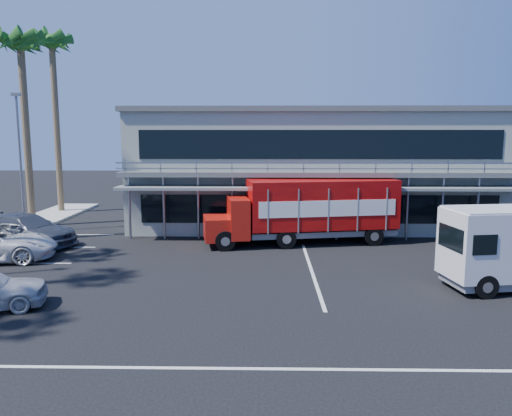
{
  "coord_description": "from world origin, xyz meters",
  "views": [
    {
      "loc": [
        0.02,
        -17.7,
        5.83
      ],
      "look_at": [
        -0.43,
        5.71,
        2.3
      ],
      "focal_mm": 35.0,
      "sensor_mm": 36.0,
      "label": 1
    }
  ],
  "objects": [
    {
      "name": "palm_f",
      "position": [
        -15.1,
        18.5,
        11.47
      ],
      "size": [
        2.8,
        2.8,
        13.25
      ],
      "color": "brown",
      "rests_on": "ground"
    },
    {
      "name": "palm_e",
      "position": [
        -14.7,
        13.0,
        10.57
      ],
      "size": [
        2.8,
        2.8,
        12.25
      ],
      "color": "brown",
      "rests_on": "ground"
    },
    {
      "name": "parked_car_d",
      "position": [
        -12.5,
        7.6,
        0.82
      ],
      "size": [
        6.1,
        3.95,
        1.64
      ],
      "primitive_type": "imported",
      "rotation": [
        0.0,
        0.0,
        1.25
      ],
      "color": "#343945",
      "rests_on": "ground"
    },
    {
      "name": "light_pole_far",
      "position": [
        -14.2,
        11.0,
        4.5
      ],
      "size": [
        0.5,
        0.25,
        8.09
      ],
      "color": "gray",
      "rests_on": "ground"
    },
    {
      "name": "parked_car_e",
      "position": [
        -12.33,
        7.2,
        0.72
      ],
      "size": [
        4.49,
        2.52,
        1.44
      ],
      "primitive_type": "imported",
      "rotation": [
        0.0,
        0.0,
        1.37
      ],
      "color": "gray",
      "rests_on": "ground"
    },
    {
      "name": "building",
      "position": [
        3.0,
        14.94,
        3.66
      ],
      "size": [
        22.4,
        12.0,
        7.3
      ],
      "color": "gray",
      "rests_on": "ground"
    },
    {
      "name": "red_truck",
      "position": [
        2.31,
        8.38,
        1.87
      ],
      "size": [
        10.35,
        4.06,
        3.4
      ],
      "rotation": [
        0.0,
        0.0,
        0.17
      ],
      "color": "#AF170E",
      "rests_on": "ground"
    },
    {
      "name": "ground",
      "position": [
        0.0,
        0.0,
        0.0
      ],
      "size": [
        120.0,
        120.0,
        0.0
      ],
      "primitive_type": "plane",
      "color": "black",
      "rests_on": "ground"
    }
  ]
}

